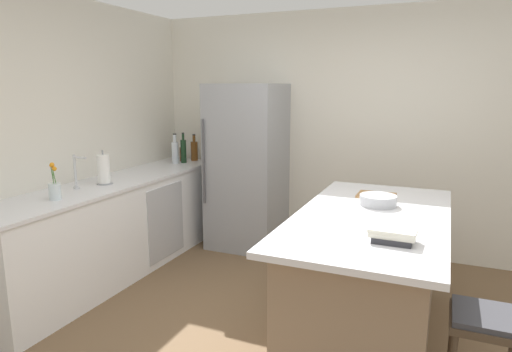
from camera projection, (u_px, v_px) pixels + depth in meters
The scene contains 16 objects.
wall_rear at pixel (366, 133), 4.77m from camera, with size 6.00×0.10×2.60m, color silver.
wall_left at pixel (22, 147), 3.70m from camera, with size 0.10×6.00×2.60m, color silver.
counter_run_left at pixel (117, 226), 4.32m from camera, with size 0.66×2.90×0.92m.
kitchen_island at pixel (369, 277), 3.15m from camera, with size 1.00×1.98×0.93m.
refrigerator at pixel (247, 167), 4.97m from camera, with size 0.77×0.72×1.82m.
bar_stool at pixel (486, 334), 2.32m from camera, with size 0.36×0.36×0.64m.
sink_faucet at pixel (76, 171), 3.85m from camera, with size 0.15×0.05×0.30m.
flower_vase at pixel (55, 189), 3.49m from camera, with size 0.09×0.09×0.30m.
paper_towel_roll at pixel (104, 170), 4.05m from camera, with size 0.14×0.14×0.31m.
whiskey_bottle at pixel (194, 150), 5.37m from camera, with size 0.08×0.08×0.32m.
syrup_bottle at pixel (183, 153), 5.34m from camera, with size 0.07×0.07×0.24m.
wine_bottle at pixel (183, 151), 5.21m from camera, with size 0.07×0.07×0.35m.
soda_bottle at pixel (175, 151), 5.16m from camera, with size 0.08×0.08×0.35m.
cookbook_stack at pixel (393, 235), 2.51m from camera, with size 0.26×0.17×0.08m.
mixing_bowl at pixel (378, 200), 3.29m from camera, with size 0.27×0.27×0.08m.
cutting_board at pixel (376, 195), 3.57m from camera, with size 0.29×0.23×0.02m.
Camera 1 is at (0.80, -2.60, 1.78)m, focal length 31.22 mm.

